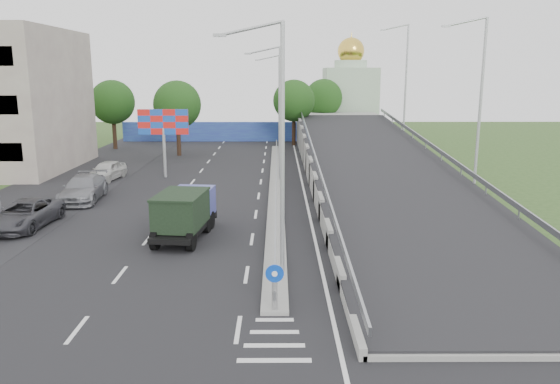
{
  "coord_description": "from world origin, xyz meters",
  "views": [
    {
      "loc": [
        0.1,
        -15.58,
        8.28
      ],
      "look_at": [
        0.23,
        12.3,
        2.2
      ],
      "focal_mm": 35.0,
      "sensor_mm": 36.0,
      "label": 1
    }
  ],
  "objects_px": {
    "lamp_post_near": "(278,137)",
    "dump_truck": "(185,211)",
    "lamp_post_far": "(278,96)",
    "billboard": "(163,126)",
    "lamp_post_mid": "(278,107)",
    "church": "(350,96)",
    "parked_car_d": "(83,188)",
    "parked_car_e": "(107,171)",
    "parked_car_c": "(25,214)",
    "sign_bollard": "(275,287)"
  },
  "relations": [
    {
      "from": "sign_bollard",
      "to": "dump_truck",
      "type": "xyz_separation_m",
      "value": [
        -4.63,
        9.31,
        0.34
      ]
    },
    {
      "from": "lamp_post_mid",
      "to": "parked_car_c",
      "type": "height_order",
      "value": "lamp_post_mid"
    },
    {
      "from": "lamp_post_mid",
      "to": "lamp_post_far",
      "type": "height_order",
      "value": "same"
    },
    {
      "from": "lamp_post_mid",
      "to": "billboard",
      "type": "xyz_separation_m",
      "value": [
        -9.11,
        2.0,
        -1.62
      ]
    },
    {
      "from": "lamp_post_far",
      "to": "parked_car_d",
      "type": "bearing_deg",
      "value": -116.15
    },
    {
      "from": "dump_truck",
      "to": "parked_car_e",
      "type": "bearing_deg",
      "value": 126.22
    },
    {
      "from": "sign_bollard",
      "to": "billboard",
      "type": "height_order",
      "value": "billboard"
    },
    {
      "from": "dump_truck",
      "to": "parked_car_d",
      "type": "relative_size",
      "value": 1.02
    },
    {
      "from": "billboard",
      "to": "parked_car_d",
      "type": "bearing_deg",
      "value": -114.59
    },
    {
      "from": "church",
      "to": "dump_truck",
      "type": "xyz_separation_m",
      "value": [
        -14.63,
        -48.52,
        -3.94
      ]
    },
    {
      "from": "lamp_post_near",
      "to": "parked_car_e",
      "type": "relative_size",
      "value": 2.28
    },
    {
      "from": "parked_car_e",
      "to": "parked_car_d",
      "type": "bearing_deg",
      "value": -75.98
    },
    {
      "from": "dump_truck",
      "to": "parked_car_d",
      "type": "height_order",
      "value": "dump_truck"
    },
    {
      "from": "church",
      "to": "lamp_post_near",
      "type": "bearing_deg",
      "value": -100.38
    },
    {
      "from": "billboard",
      "to": "parked_car_c",
      "type": "distance_m",
      "value": 15.84
    },
    {
      "from": "lamp_post_near",
      "to": "parked_car_c",
      "type": "bearing_deg",
      "value": 152.23
    },
    {
      "from": "sign_bollard",
      "to": "parked_car_e",
      "type": "relative_size",
      "value": 0.38
    },
    {
      "from": "church",
      "to": "parked_car_d",
      "type": "height_order",
      "value": "church"
    },
    {
      "from": "parked_car_d",
      "to": "parked_car_e",
      "type": "xyz_separation_m",
      "value": [
        -0.64,
        7.12,
        -0.07
      ]
    },
    {
      "from": "lamp_post_near",
      "to": "dump_truck",
      "type": "bearing_deg",
      "value": 130.83
    },
    {
      "from": "sign_bollard",
      "to": "dump_truck",
      "type": "relative_size",
      "value": 0.29
    },
    {
      "from": "lamp_post_near",
      "to": "dump_truck",
      "type": "distance_m",
      "value": 8.5
    },
    {
      "from": "lamp_post_mid",
      "to": "parked_car_d",
      "type": "bearing_deg",
      "value": -154.22
    },
    {
      "from": "church",
      "to": "parked_car_c",
      "type": "bearing_deg",
      "value": -116.91
    },
    {
      "from": "billboard",
      "to": "parked_car_c",
      "type": "relative_size",
      "value": 1.02
    },
    {
      "from": "church",
      "to": "parked_car_d",
      "type": "bearing_deg",
      "value": -119.51
    },
    {
      "from": "lamp_post_mid",
      "to": "parked_car_d",
      "type": "distance_m",
      "value": 15.14
    },
    {
      "from": "dump_truck",
      "to": "parked_car_d",
      "type": "xyz_separation_m",
      "value": [
        -8.13,
        8.3,
        -0.55
      ]
    },
    {
      "from": "parked_car_e",
      "to": "lamp_post_far",
      "type": "bearing_deg",
      "value": 63.63
    },
    {
      "from": "church",
      "to": "parked_car_e",
      "type": "height_order",
      "value": "church"
    },
    {
      "from": "lamp_post_near",
      "to": "dump_truck",
      "type": "relative_size",
      "value": 1.73
    },
    {
      "from": "lamp_post_near",
      "to": "billboard",
      "type": "xyz_separation_m",
      "value": [
        -9.11,
        22.0,
        -1.62
      ]
    },
    {
      "from": "dump_truck",
      "to": "lamp_post_far",
      "type": "bearing_deg",
      "value": 88.78
    },
    {
      "from": "lamp_post_near",
      "to": "parked_car_e",
      "type": "bearing_deg",
      "value": 122.87
    },
    {
      "from": "lamp_post_far",
      "to": "billboard",
      "type": "bearing_deg",
      "value": -116.84
    },
    {
      "from": "lamp_post_near",
      "to": "church",
      "type": "height_order",
      "value": "church"
    },
    {
      "from": "lamp_post_mid",
      "to": "church",
      "type": "bearing_deg",
      "value": 73.78
    },
    {
      "from": "church",
      "to": "billboard",
      "type": "xyz_separation_m",
      "value": [
        -19.0,
        -32.0,
        -1.12
      ]
    },
    {
      "from": "lamp_post_mid",
      "to": "church",
      "type": "height_order",
      "value": "church"
    },
    {
      "from": "dump_truck",
      "to": "parked_car_d",
      "type": "bearing_deg",
      "value": 141.0
    },
    {
      "from": "parked_car_e",
      "to": "lamp_post_mid",
      "type": "bearing_deg",
      "value": 5.08
    },
    {
      "from": "parked_car_d",
      "to": "lamp_post_far",
      "type": "bearing_deg",
      "value": 59.41
    },
    {
      "from": "dump_truck",
      "to": "parked_car_c",
      "type": "xyz_separation_m",
      "value": [
        -9.08,
        1.8,
        -0.62
      ]
    },
    {
      "from": "parked_car_c",
      "to": "dump_truck",
      "type": "bearing_deg",
      "value": -7.58
    },
    {
      "from": "sign_bollard",
      "to": "billboard",
      "type": "bearing_deg",
      "value": 109.21
    },
    {
      "from": "lamp_post_far",
      "to": "parked_car_c",
      "type": "xyz_separation_m",
      "value": [
        -13.82,
        -32.72,
        -5.06
      ]
    },
    {
      "from": "church",
      "to": "lamp_post_far",
      "type": "bearing_deg",
      "value": -125.24
    },
    {
      "from": "church",
      "to": "billboard",
      "type": "bearing_deg",
      "value": -120.7
    },
    {
      "from": "lamp_post_near",
      "to": "dump_truck",
      "type": "xyz_separation_m",
      "value": [
        -4.74,
        5.48,
        -4.44
      ]
    },
    {
      "from": "parked_car_e",
      "to": "lamp_post_near",
      "type": "bearing_deg",
      "value": -48.23
    }
  ]
}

